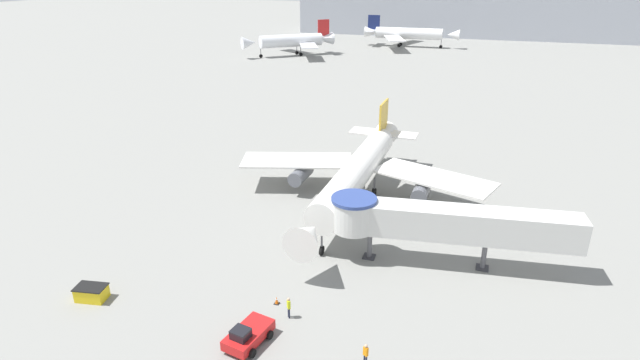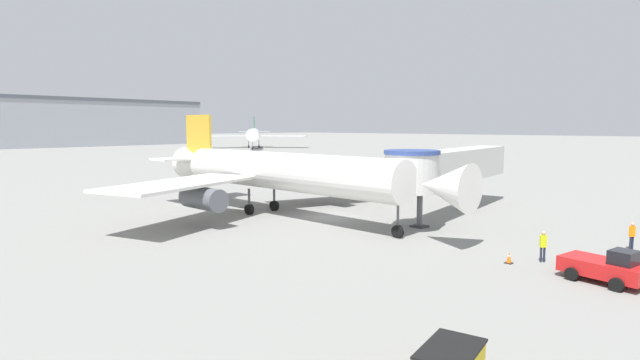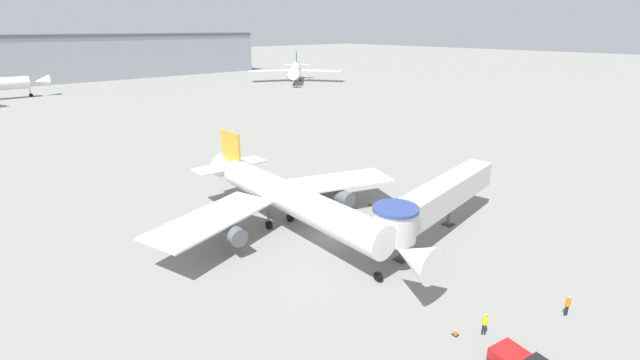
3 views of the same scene
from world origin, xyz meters
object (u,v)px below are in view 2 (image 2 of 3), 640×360
Objects in this scene: jet_bridge at (448,167)px; pushback_tug_red at (606,267)px; ground_crew_wing_walker at (632,234)px; background_jet_green_tail at (253,134)px; traffic_cone_starboard_wing at (368,198)px; traffic_cone_near_nose at (509,258)px; main_airplane at (278,172)px; ground_crew_marshaller at (543,244)px.

pushback_tug_red is at bearing -134.63° from jet_bridge.
jet_bridge reaches higher than ground_crew_wing_walker.
background_jet_green_tail is (84.37, 129.96, 4.11)m from pushback_tug_red.
pushback_tug_red is at bearing -117.88° from traffic_cone_starboard_wing.
traffic_cone_near_nose is 150.86m from background_jet_green_tail.
main_airplane reaches higher than traffic_cone_near_nose.
main_airplane is 22.18m from ground_crew_marshaller.
background_jet_green_tail is (71.13, 104.94, 4.55)m from traffic_cone_starboard_wing.
traffic_cone_near_nose is 9.37m from ground_crew_wing_walker.
jet_bridge is at bearing 63.66° from pushback_tug_red.
main_airplane is at bearing 97.48° from pushback_tug_red.
jet_bridge is 5.19× the size of pushback_tug_red.
ground_crew_wing_walker reaches higher than traffic_cone_near_nose.
ground_crew_marshaller is at bearing -118.36° from traffic_cone_starboard_wing.
pushback_tug_red is 2.38× the size of ground_crew_wing_walker.
main_airplane is 26.16m from ground_crew_wing_walker.
ground_crew_wing_walker is 0.06× the size of background_jet_green_tail.
pushback_tug_red is at bearing 115.44° from ground_crew_marshaller.
ground_crew_marshaller is at bearing -39.51° from traffic_cone_near_nose.
traffic_cone_starboard_wing is (2.08, 10.18, -3.95)m from jet_bridge.
background_jet_green_tail reaches higher than traffic_cone_starboard_wing.
ground_crew_wing_walker is at bearing -154.03° from ground_crew_marshaller.
traffic_cone_starboard_wing is at bearing 108.14° from ground_crew_wing_walker.
jet_bridge is 18.89m from pushback_tug_red.
traffic_cone_near_nose is (-13.12, -20.13, 0.00)m from traffic_cone_starboard_wing.
jet_bridge is 0.68× the size of background_jet_green_tail.
jet_bridge is 14.90m from ground_crew_wing_walker.
jet_bridge is at bearing -101.56° from traffic_cone_starboard_wing.
traffic_cone_near_nose is 0.38× the size of ground_crew_wing_walker.
traffic_cone_starboard_wing is 1.00× the size of traffic_cone_near_nose.
traffic_cone_starboard_wing is at bearing 72.71° from pushback_tug_red.
jet_bridge is 32.10× the size of traffic_cone_near_nose.
main_airplane is 18.30× the size of ground_crew_marshaller.
ground_crew_wing_walker is (-2.76, -14.27, -3.27)m from jet_bridge.
main_airplane reaches higher than traffic_cone_starboard_wing.
pushback_tug_red is at bearing -82.37° from background_jet_green_tail.
main_airplane is 48.99× the size of traffic_cone_starboard_wing.
ground_crew_wing_walker is (-4.84, -24.46, 0.69)m from traffic_cone_starboard_wing.
main_airplane is at bearing -38.91° from ground_crew_marshaller.
pushback_tug_red is at bearing -91.38° from traffic_cone_near_nose.
background_jet_green_tail is at bearing 55.87° from traffic_cone_starboard_wing.
traffic_cone_near_nose is at bearing -123.09° from traffic_cone_starboard_wing.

